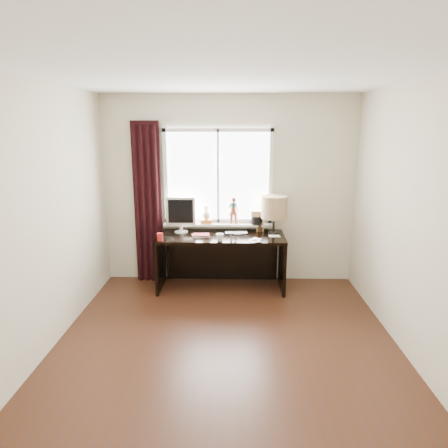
{
  "coord_description": "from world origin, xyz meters",
  "views": [
    {
      "loc": [
        0.07,
        -3.53,
        2.16
      ],
      "look_at": [
        -0.05,
        1.25,
        1.0
      ],
      "focal_mm": 32.0,
      "sensor_mm": 36.0,
      "label": 1
    }
  ],
  "objects_px": {
    "mug": "(220,237)",
    "desk": "(221,251)",
    "red_cup": "(160,237)",
    "table_lamp": "(274,208)",
    "laptop": "(236,233)",
    "monitor": "(181,213)"
  },
  "relations": [
    {
      "from": "laptop",
      "to": "desk",
      "type": "bearing_deg",
      "value": 173.06
    },
    {
      "from": "mug",
      "to": "red_cup",
      "type": "distance_m",
      "value": 0.76
    },
    {
      "from": "monitor",
      "to": "table_lamp",
      "type": "xyz_separation_m",
      "value": [
        1.26,
        -0.04,
        0.09
      ]
    },
    {
      "from": "monitor",
      "to": "table_lamp",
      "type": "relative_size",
      "value": 0.94
    },
    {
      "from": "red_cup",
      "to": "table_lamp",
      "type": "bearing_deg",
      "value": 14.14
    },
    {
      "from": "monitor",
      "to": "desk",
      "type": "bearing_deg",
      "value": -5.29
    },
    {
      "from": "laptop",
      "to": "red_cup",
      "type": "relative_size",
      "value": 3.01
    },
    {
      "from": "laptop",
      "to": "mug",
      "type": "height_order",
      "value": "mug"
    },
    {
      "from": "mug",
      "to": "monitor",
      "type": "relative_size",
      "value": 0.21
    },
    {
      "from": "table_lamp",
      "to": "red_cup",
      "type": "bearing_deg",
      "value": -165.86
    },
    {
      "from": "table_lamp",
      "to": "laptop",
      "type": "bearing_deg",
      "value": -178.61
    },
    {
      "from": "red_cup",
      "to": "mug",
      "type": "bearing_deg",
      "value": 0.35
    },
    {
      "from": "mug",
      "to": "desk",
      "type": "bearing_deg",
      "value": 88.96
    },
    {
      "from": "mug",
      "to": "monitor",
      "type": "bearing_deg",
      "value": 142.98
    },
    {
      "from": "laptop",
      "to": "desk",
      "type": "height_order",
      "value": "laptop"
    },
    {
      "from": "mug",
      "to": "laptop",
      "type": "bearing_deg",
      "value": 59.07
    },
    {
      "from": "mug",
      "to": "table_lamp",
      "type": "relative_size",
      "value": 0.19
    },
    {
      "from": "desk",
      "to": "red_cup",
      "type": "bearing_deg",
      "value": -154.62
    },
    {
      "from": "mug",
      "to": "table_lamp",
      "type": "distance_m",
      "value": 0.86
    },
    {
      "from": "red_cup",
      "to": "desk",
      "type": "distance_m",
      "value": 0.9
    },
    {
      "from": "red_cup",
      "to": "table_lamp",
      "type": "height_order",
      "value": "table_lamp"
    },
    {
      "from": "red_cup",
      "to": "monitor",
      "type": "bearing_deg",
      "value": 62.43
    }
  ]
}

